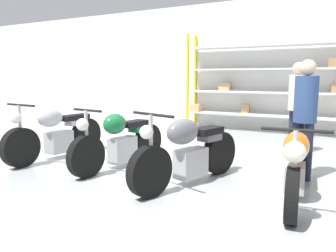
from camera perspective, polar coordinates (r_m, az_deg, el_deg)
name	(u,v)px	position (r m, az deg, el deg)	size (l,w,h in m)	color
ground_plane	(156,175)	(5.07, -2.15, -8.44)	(30.00, 30.00, 0.00)	#B2B7B7
back_wall	(247,65)	(9.68, 13.66, 10.21)	(30.00, 0.08, 3.60)	white
shelving_rack	(264,83)	(9.19, 16.35, 7.28)	(4.32, 0.63, 2.70)	yellow
motorcycle_silver	(57,134)	(6.31, -18.84, -1.31)	(0.71, 2.12, 1.05)	black
motorcycle_green	(120,141)	(5.44, -8.34, -2.62)	(0.58, 2.07, 1.02)	black
motorcycle_grey	(188,152)	(4.53, 3.57, -4.51)	(0.91, 2.03, 1.05)	black
motorcycle_orange	(295,164)	(4.23, 21.30, -6.19)	(0.68, 2.02, 0.98)	black
person_browsing	(305,110)	(5.07, 22.80, 2.63)	(0.45, 0.45, 1.72)	#1E2338
person_near_rack	(297,100)	(6.69, 21.54, 4.16)	(0.45, 0.45, 1.75)	#1E2338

